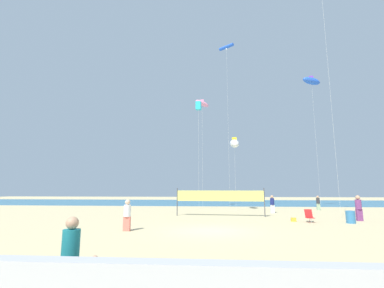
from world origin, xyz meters
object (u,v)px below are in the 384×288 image
Objects in this scene: beach_handbag at (294,220)px; beachgoer_plum_shirt at (359,207)px; beachgoer_white_shirt at (127,214)px; trash_barrel at (351,217)px; kite_blue_inflatable at (311,81)px; beachgoer_navy_shirt at (272,203)px; kite_blue_tube at (226,48)px; beachgoer_charcoal_shirt at (318,202)px; kite_white_inflatable at (234,144)px; volleyball_net at (220,197)px; kite_pink_inflatable at (202,104)px; kite_cyan_box at (198,106)px; folding_beach_chair at (309,216)px; toddler_figure at (94,274)px; mother_figure at (70,253)px.

beachgoer_plum_shirt is at bearing 8.89° from beach_handbag.
beachgoer_plum_shirt is at bearing 85.72° from beachgoer_white_shirt.
trash_barrel is 2.40× the size of beach_handbag.
beachgoer_navy_shirt is at bearing -137.27° from kite_blue_inflatable.
kite_blue_tube reaches higher than beach_handbag.
beachgoer_charcoal_shirt is at bearing -21.34° from kite_blue_tube.
beachgoer_plum_shirt is at bearing -43.48° from kite_white_inflatable.
kite_blue_inflatable is (12.18, 9.96, 14.35)m from volleyball_net.
kite_white_inflatable is at bearing -53.89° from kite_pink_inflatable.
beachgoer_plum_shirt is 20.01m from kite_cyan_box.
beachgoer_plum_shirt is 2.10× the size of folding_beach_chair.
toddler_figure is 0.11× the size of kite_white_inflatable.
mother_figure is at bearing -122.10° from beach_handbag.
kite_cyan_box reaches higher than folding_beach_chair.
volleyball_net reaches higher than folding_beach_chair.
beachgoer_white_shirt is 12.69m from folding_beach_chair.
beachgoer_charcoal_shirt is at bearing -3.38° from kite_cyan_box.
kite_cyan_box is (-14.45, -1.88, -3.54)m from kite_blue_inflatable.
beachgoer_white_shirt is at bearing 95.67° from mother_figure.
beach_handbag is 20.57m from kite_pink_inflatable.
kite_white_inflatable is at bearing -118.68° from beachgoer_navy_shirt.
kite_white_inflatable reaches higher than beach_handbag.
beachgoer_white_shirt is at bearing 111.45° from beachgoer_charcoal_shirt.
kite_pink_inflatable is at bearing 62.87° from toddler_figure.
mother_figure is at bearing -93.37° from kite_cyan_box.
kite_pink_inflatable reaches higher than folding_beach_chair.
toddler_figure is at bearing -92.65° from kite_pink_inflatable.
kite_cyan_box reaches higher than volleyball_net.
kite_cyan_box reaches higher than beachgoer_plum_shirt.
volleyball_net is 21.86× the size of beach_handbag.
trash_barrel is (14.35, 4.57, -0.51)m from beachgoer_white_shirt.
kite_blue_tube is 2.77× the size of kite_white_inflatable.
toddler_figure is 0.05× the size of kite_blue_inflatable.
beachgoer_navy_shirt is 0.10× the size of kite_blue_inflatable.
beachgoer_navy_shirt is at bearing 62.62° from mother_figure.
volleyball_net is 13.69m from kite_cyan_box.
beachgoer_plum_shirt is 10.56m from volleyball_net.
kite_white_inflatable reaches higher than trash_barrel.
toddler_figure is 0.06× the size of kite_pink_inflatable.
beachgoer_navy_shirt is at bearing 63.65° from folding_beach_chair.
beachgoer_navy_shirt is 1.08× the size of beachgoer_charcoal_shirt.
beachgoer_charcoal_shirt is 15.42m from kite_blue_inflatable.
beachgoer_navy_shirt is at bearing 90.49° from beach_handbag.
kite_blue_tube is at bearing 75.13° from mother_figure.
kite_cyan_box is (3.16, 16.65, 11.51)m from beachgoer_white_shirt.
kite_white_inflatable is at bearing 71.94° from mother_figure.
beachgoer_plum_shirt is at bearing 40.86° from beachgoer_navy_shirt.
trash_barrel is at bearing 27.51° from beachgoer_navy_shirt.
kite_blue_tube is 10.37m from kite_cyan_box.
beachgoer_white_shirt is at bearing -100.74° from kite_cyan_box.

